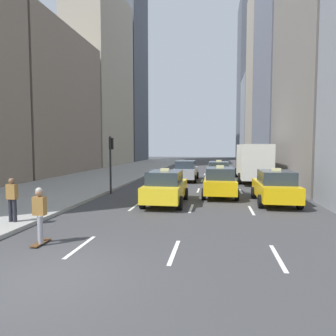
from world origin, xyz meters
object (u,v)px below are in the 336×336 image
Objects in this scene: pedestrian_near_curb at (12,198)px; taxi_lead at (166,187)px; traffic_light_pole at (111,155)px; skateboarder at (40,213)px; taxi_fourth at (219,172)px; taxi_third at (220,182)px; box_truck at (252,161)px; taxi_second at (275,187)px; sedan_black_near at (186,171)px.

taxi_lead is at bearing 45.65° from pedestrian_near_curb.
taxi_lead is 1.22× the size of traffic_light_pole.
traffic_light_pole reaches higher than skateboarder.
taxi_fourth is at bearing 46.87° from traffic_light_pole.
taxi_third is 0.52× the size of box_truck.
box_truck is (5.60, 11.13, 0.83)m from taxi_lead.
sedan_black_near is at bearing 120.04° from taxi_second.
taxi_lead is 12.49m from box_truck.
sedan_black_near is (-2.80, 7.84, 0.01)m from taxi_third.
taxi_second is 0.52× the size of box_truck.
traffic_light_pole is (-9.55, -8.29, 0.70)m from box_truck.
box_truck is 19.36m from pedestrian_near_curb.
taxi_second is 11.19m from sedan_black_near.
taxi_second is at bearing 10.17° from taxi_lead.
taxi_fourth is at bearing 107.19° from taxi_second.
taxi_third is at bearing -90.00° from taxi_fourth.
taxi_third and taxi_fourth have the same top height.
taxi_third is 2.52× the size of skateboarder.
taxi_third is at bearing 45.59° from pedestrian_near_curb.
traffic_light_pole is at bearing -133.13° from taxi_fourth.
sedan_black_near is at bearing 81.27° from skateboarder.
pedestrian_near_curb is at bearing -107.47° from sedan_black_near.
pedestrian_near_curb reaches higher than sedan_black_near.
taxi_second and taxi_third have the same top height.
traffic_light_pole is at bearing 97.30° from skateboarder.
taxi_lead is 10.44m from taxi_fourth.
skateboarder is at bearing -136.42° from taxi_second.
taxi_third is at bearing -70.35° from sedan_black_near.
sedan_black_near is 0.57× the size of box_truck.
skateboarder is at bearing -111.39° from taxi_lead.
taxi_second reaches higher than pedestrian_near_curb.
pedestrian_near_curb is 8.10m from traffic_light_pole.
taxi_lead is 2.52× the size of skateboarder.
taxi_third is 6.92m from traffic_light_pole.
taxi_second is 0.92× the size of sedan_black_near.
box_truck is (5.60, 0.45, 0.81)m from sedan_black_near.
sedan_black_near is (-0.00, 10.69, 0.01)m from taxi_lead.
taxi_second is at bearing -33.33° from taxi_third.
taxi_fourth is 2.52× the size of skateboarder.
taxi_lead is 0.52× the size of box_truck.
taxi_second is at bearing -59.96° from sedan_black_near.
taxi_second is at bearing -90.00° from box_truck.
skateboarder is 0.48× the size of traffic_light_pole.
pedestrian_near_curb is at bearing -97.27° from traffic_light_pole.
taxi_fourth is 2.87m from sedan_black_near.
skateboarder is (-5.50, -16.95, 0.08)m from taxi_fourth.
sedan_black_near is at bearing 109.65° from taxi_third.
taxi_second reaches higher than skateboarder.
taxi_fourth is at bearing 90.00° from taxi_third.
taxi_fourth is (2.80, 10.05, 0.00)m from taxi_lead.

